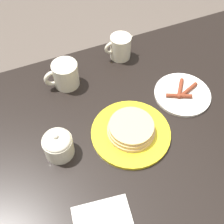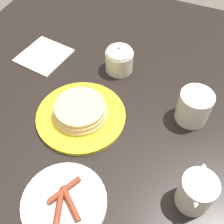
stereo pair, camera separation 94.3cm
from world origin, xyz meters
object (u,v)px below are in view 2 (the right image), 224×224
object	(u,v)px
creamer_pitcher	(196,192)
napkin	(44,56)
side_plate_bacon	(64,202)
coffee_mug	(194,106)
sugar_bowl	(119,58)
pancake_plate	(81,113)

from	to	relation	value
creamer_pitcher	napkin	world-z (taller)	creamer_pitcher
creamer_pitcher	side_plate_bacon	bearing A→B (deg)	114.01
coffee_mug	sugar_bowl	bearing A→B (deg)	68.67
pancake_plate	sugar_bowl	world-z (taller)	sugar_bowl
coffee_mug	napkin	size ratio (longest dim) A/B	0.72
napkin	pancake_plate	bearing A→B (deg)	-128.23
coffee_mug	creamer_pitcher	bearing A→B (deg)	-166.52
coffee_mug	creamer_pitcher	xyz separation A→B (m)	(-0.24, -0.06, 0.00)
creamer_pitcher	sugar_bowl	distance (m)	0.46
coffee_mug	creamer_pitcher	world-z (taller)	creamer_pitcher
creamer_pitcher	pancake_plate	bearing A→B (deg)	71.20
pancake_plate	side_plate_bacon	world-z (taller)	pancake_plate
pancake_plate	coffee_mug	bearing A→B (deg)	-66.64
side_plate_bacon	coffee_mug	xyz separation A→B (m)	(0.36, -0.21, 0.04)
side_plate_bacon	coffee_mug	bearing A→B (deg)	-30.29
pancake_plate	sugar_bowl	distance (m)	0.23
pancake_plate	napkin	size ratio (longest dim) A/B	1.46
side_plate_bacon	pancake_plate	bearing A→B (deg)	17.80
pancake_plate	napkin	xyz separation A→B (m)	(0.18, 0.23, -0.02)
side_plate_bacon	sugar_bowl	world-z (taller)	sugar_bowl
pancake_plate	side_plate_bacon	bearing A→B (deg)	-162.20
sugar_bowl	napkin	bearing A→B (deg)	98.95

